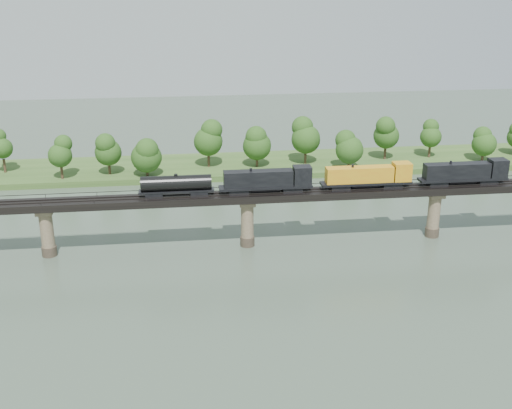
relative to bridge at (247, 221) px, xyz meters
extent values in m
plane|color=#364538|center=(0.00, -30.00, -5.46)|extent=(400.00, 400.00, 0.00)
cube|color=#325020|center=(0.00, 55.00, -4.66)|extent=(300.00, 24.00, 1.60)
cylinder|color=#473A2D|center=(-40.00, 0.00, -4.46)|extent=(3.00, 3.00, 2.00)
cylinder|color=#7F6F53|center=(-40.00, 0.00, 0.04)|extent=(2.60, 2.60, 9.00)
cube|color=#7F6F53|center=(-40.00, 0.00, 4.04)|extent=(3.20, 3.20, 1.00)
cylinder|color=#473A2D|center=(0.00, 0.00, -4.46)|extent=(3.00, 3.00, 2.00)
cylinder|color=#7F6F53|center=(0.00, 0.00, 0.04)|extent=(2.60, 2.60, 9.00)
cube|color=#7F6F53|center=(0.00, 0.00, 4.04)|extent=(3.20, 3.20, 1.00)
cylinder|color=#473A2D|center=(40.00, 0.00, -4.46)|extent=(3.00, 3.00, 2.00)
cylinder|color=#7F6F53|center=(40.00, 0.00, 0.04)|extent=(2.60, 2.60, 9.00)
cube|color=#7F6F53|center=(40.00, 0.00, 4.04)|extent=(3.20, 3.20, 1.00)
cube|color=black|center=(0.00, 0.00, 5.29)|extent=(220.00, 5.00, 1.50)
cube|color=black|center=(0.00, -0.75, 6.12)|extent=(220.00, 0.12, 0.16)
cube|color=black|center=(0.00, 0.75, 6.12)|extent=(220.00, 0.12, 0.16)
cube|color=black|center=(0.00, -2.40, 6.74)|extent=(220.00, 0.10, 0.10)
cube|color=black|center=(0.00, 2.40, 6.74)|extent=(220.00, 0.10, 0.10)
cube|color=black|center=(0.00, -2.40, 6.39)|extent=(0.08, 0.08, 0.70)
cube|color=black|center=(0.00, 2.40, 6.39)|extent=(0.08, 0.08, 0.70)
cylinder|color=#382619|center=(-60.94, 54.18, -2.00)|extent=(0.70, 0.70, 3.71)
sphere|color=#1D4212|center=(-60.94, 54.18, 2.95)|extent=(5.67, 5.67, 5.67)
sphere|color=#1D4212|center=(-60.94, 54.18, 6.04)|extent=(4.25, 4.25, 4.25)
cylinder|color=#382619|center=(-44.43, 46.31, -2.10)|extent=(0.70, 0.70, 3.51)
sphere|color=#1D4212|center=(-44.43, 46.31, 2.57)|extent=(6.31, 6.31, 6.31)
sphere|color=#1D4212|center=(-44.43, 46.31, 5.50)|extent=(4.73, 4.73, 4.73)
cylinder|color=#382619|center=(-32.24, 48.84, -2.19)|extent=(0.70, 0.70, 3.34)
sphere|color=#1D4212|center=(-32.24, 48.84, 2.27)|extent=(7.18, 7.18, 7.18)
sphere|color=#1D4212|center=(-32.24, 48.84, 5.06)|extent=(5.39, 5.39, 5.39)
cylinder|color=#382619|center=(-22.01, 46.15, -2.45)|extent=(0.70, 0.70, 2.83)
sphere|color=#1D4212|center=(-22.01, 46.15, 1.32)|extent=(8.26, 8.26, 8.26)
sphere|color=#1D4212|center=(-22.01, 46.15, 3.68)|extent=(6.19, 6.19, 6.19)
cylinder|color=#382619|center=(-5.04, 52.68, -1.88)|extent=(0.70, 0.70, 3.96)
sphere|color=#1D4212|center=(-5.04, 52.68, 3.41)|extent=(8.07, 8.07, 8.07)
sphere|color=#1D4212|center=(-5.04, 52.68, 6.71)|extent=(6.05, 6.05, 6.05)
cylinder|color=#382619|center=(8.52, 51.14, -2.23)|extent=(0.70, 0.70, 3.27)
sphere|color=#1D4212|center=(8.52, 51.14, 2.13)|extent=(8.03, 8.03, 8.03)
sphere|color=#1D4212|center=(8.52, 51.14, 4.85)|extent=(6.02, 6.02, 6.02)
cylinder|color=#382619|center=(22.65, 52.31, -1.90)|extent=(0.70, 0.70, 3.92)
sphere|color=#1D4212|center=(22.65, 52.31, 3.33)|extent=(8.29, 8.29, 8.29)
sphere|color=#1D4212|center=(22.65, 52.31, 6.60)|extent=(6.21, 6.21, 6.21)
cylinder|color=#382619|center=(33.59, 45.35, -2.35)|extent=(0.70, 0.70, 3.02)
sphere|color=#1D4212|center=(33.59, 45.35, 1.69)|extent=(7.74, 7.74, 7.74)
sphere|color=#1D4212|center=(33.59, 45.35, 4.21)|extent=(5.80, 5.80, 5.80)
cylinder|color=#382619|center=(46.81, 54.03, -1.96)|extent=(0.70, 0.70, 3.80)
sphere|color=#1D4212|center=(46.81, 54.03, 3.10)|extent=(7.47, 7.47, 7.47)
sphere|color=#1D4212|center=(46.81, 54.03, 6.27)|extent=(5.60, 5.60, 5.60)
cylinder|color=#382619|center=(60.48, 54.26, -2.17)|extent=(0.70, 0.70, 3.38)
sphere|color=#1D4212|center=(60.48, 54.26, 2.34)|extent=(6.23, 6.23, 6.23)
sphere|color=#1D4212|center=(60.48, 54.26, 5.16)|extent=(4.67, 4.67, 4.67)
cylinder|color=#382619|center=(74.35, 48.39, -2.47)|extent=(0.70, 0.70, 2.77)
sphere|color=#1D4212|center=(74.35, 48.39, 1.22)|extent=(7.04, 7.04, 7.04)
sphere|color=#1D4212|center=(74.35, 48.39, 3.54)|extent=(5.28, 5.28, 5.28)
cube|color=black|center=(51.03, 0.00, 6.59)|extent=(3.98, 2.39, 1.09)
cube|color=black|center=(40.08, 0.00, 6.59)|extent=(3.98, 2.39, 1.09)
cube|color=black|center=(45.55, 0.00, 7.28)|extent=(18.91, 2.99, 0.50)
cube|color=black|center=(44.06, 0.00, 9.13)|extent=(13.93, 2.69, 3.18)
cube|color=black|center=(53.02, 0.00, 9.42)|extent=(3.58, 2.99, 3.78)
cylinder|color=black|center=(45.55, 0.00, 6.74)|extent=(5.97, 1.39, 1.39)
cube|color=black|center=(30.13, 0.00, 6.59)|extent=(3.98, 2.39, 1.09)
cube|color=black|center=(19.18, 0.00, 6.59)|extent=(3.98, 2.39, 1.09)
cube|color=black|center=(24.65, 0.00, 7.28)|extent=(18.91, 2.99, 0.50)
cube|color=gold|center=(23.16, 0.00, 9.13)|extent=(13.93, 2.69, 3.18)
cube|color=gold|center=(32.12, 0.00, 9.42)|extent=(3.58, 2.99, 3.78)
cylinder|color=black|center=(24.65, 0.00, 6.74)|extent=(5.97, 1.39, 1.39)
cube|color=black|center=(9.23, 0.00, 6.59)|extent=(3.98, 2.39, 1.09)
cube|color=black|center=(-1.72, 0.00, 6.59)|extent=(3.98, 2.39, 1.09)
cube|color=black|center=(3.76, 0.00, 7.28)|extent=(18.91, 2.99, 0.50)
cube|color=black|center=(2.26, 0.00, 9.13)|extent=(13.93, 2.69, 3.18)
cube|color=black|center=(11.22, 0.00, 9.42)|extent=(3.58, 2.99, 3.78)
cylinder|color=black|center=(3.76, 0.00, 6.74)|extent=(5.97, 1.39, 1.39)
cube|color=black|center=(-9.68, 0.00, 6.59)|extent=(3.48, 2.19, 1.09)
cube|color=black|center=(-18.64, 0.00, 6.59)|extent=(3.48, 2.19, 1.09)
cube|color=black|center=(-14.16, 0.00, 7.23)|extent=(14.93, 2.39, 0.30)
cylinder|color=black|center=(-14.16, 0.00, 8.83)|extent=(13.93, 2.99, 2.99)
cylinder|color=black|center=(-14.16, 0.00, 10.42)|extent=(0.70, 0.70, 0.50)
camera|label=1|loc=(-13.47, -121.68, 48.55)|focal=45.00mm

